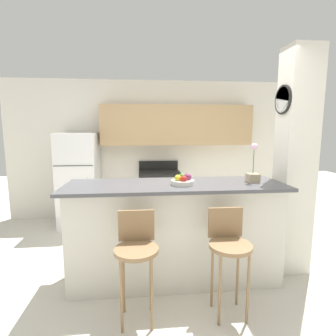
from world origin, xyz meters
TOP-DOWN VIEW (x-y plane):
  - ground_plane at (0.00, 0.00)m, footprint 14.00×14.00m
  - wall_back at (0.12, 2.17)m, footprint 5.60×0.38m
  - pillar_right at (1.38, 0.08)m, footprint 0.38×0.32m
  - counter_bar at (0.00, 0.00)m, footprint 2.33×0.74m
  - refrigerator at (-1.44, 1.85)m, footprint 0.64×0.70m
  - stove_range at (-0.04, 1.89)m, footprint 0.73×0.62m
  - bar_stool_left at (-0.41, -0.59)m, footprint 0.38×0.38m
  - bar_stool_right at (0.41, -0.59)m, footprint 0.38×0.38m
  - orchid_vase at (0.86, -0.00)m, footprint 0.12×0.12m
  - fruit_bowl at (0.07, -0.07)m, footprint 0.24×0.24m

SIDE VIEW (x-z plane):
  - ground_plane at x=0.00m, z-range 0.00..0.00m
  - stove_range at x=-0.04m, z-range -0.07..1.00m
  - counter_bar at x=0.00m, z-range 0.00..1.09m
  - bar_stool_left at x=-0.41m, z-range 0.16..1.11m
  - bar_stool_right at x=0.41m, z-range 0.16..1.11m
  - refrigerator at x=-1.44m, z-range 0.00..1.60m
  - fruit_bowl at x=0.07m, z-range 1.07..1.19m
  - orchid_vase at x=0.86m, z-range 0.99..1.41m
  - pillar_right at x=1.38m, z-range 0.01..2.56m
  - wall_back at x=0.12m, z-range 0.20..2.75m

